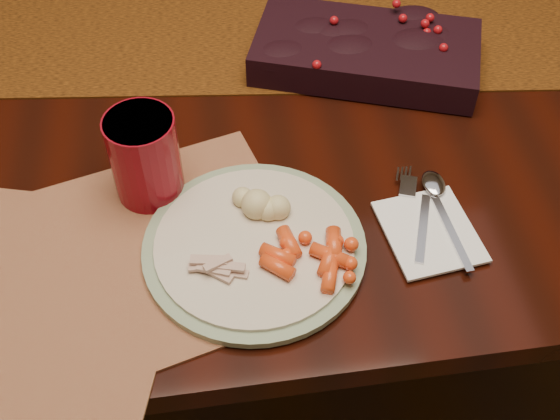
{
  "coord_description": "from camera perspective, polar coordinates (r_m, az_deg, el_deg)",
  "views": [
    {
      "loc": [
        -0.1,
        -0.85,
        1.47
      ],
      "look_at": [
        -0.02,
        -0.3,
        0.8
      ],
      "focal_mm": 45.0,
      "sensor_mm": 36.0,
      "label": 1
    }
  ],
  "objects": [
    {
      "name": "turkey_shreds",
      "position": [
        0.85,
        -4.87,
        -4.51
      ],
      "size": [
        0.07,
        0.06,
        0.02
      ],
      "primitive_type": null,
      "rotation": [
        0.0,
        0.0,
        0.04
      ],
      "color": "tan",
      "rests_on": "dinner_plate"
    },
    {
      "name": "napkin",
      "position": [
        0.93,
        12.04,
        -1.72
      ],
      "size": [
        0.13,
        0.14,
        0.0
      ],
      "primitive_type": "cube",
      "rotation": [
        0.0,
        0.0,
        0.13
      ],
      "color": "white",
      "rests_on": "placemat_main"
    },
    {
      "name": "dinner_plate",
      "position": [
        0.89,
        -2.11,
        -2.94
      ],
      "size": [
        0.36,
        0.36,
        0.02
      ],
      "primitive_type": "cylinder",
      "rotation": [
        0.0,
        0.0,
        -0.34
      ],
      "color": "beige",
      "rests_on": "placemat_main"
    },
    {
      "name": "mashed_potatoes",
      "position": [
        0.9,
        -1.74,
        1.29
      ],
      "size": [
        0.09,
        0.08,
        0.04
      ],
      "primitive_type": null,
      "rotation": [
        0.0,
        0.0,
        -0.19
      ],
      "color": "tan",
      "rests_on": "dinner_plate"
    },
    {
      "name": "centerpiece",
      "position": [
        1.14,
        7.03,
        12.95
      ],
      "size": [
        0.39,
        0.29,
        0.07
      ],
      "primitive_type": null,
      "rotation": [
        0.0,
        0.0,
        -0.34
      ],
      "color": "black",
      "rests_on": "table_runner"
    },
    {
      "name": "floor",
      "position": [
        1.7,
        -0.58,
        -9.84
      ],
      "size": [
        5.0,
        5.0,
        0.0
      ],
      "primitive_type": "plane",
      "color": "black",
      "rests_on": "ground"
    },
    {
      "name": "placemat_main",
      "position": [
        0.9,
        -12.74,
        -4.17
      ],
      "size": [
        0.51,
        0.43,
        0.0
      ],
      "primitive_type": "cube",
      "rotation": [
        0.0,
        0.0,
        0.26
      ],
      "color": "brown",
      "rests_on": "dining_table"
    },
    {
      "name": "fork",
      "position": [
        0.93,
        11.23,
        -0.55
      ],
      "size": [
        0.07,
        0.15,
        0.0
      ],
      "primitive_type": null,
      "rotation": [
        0.0,
        0.0,
        -0.35
      ],
      "color": "#B7B9C8",
      "rests_on": "napkin"
    },
    {
      "name": "spoon",
      "position": [
        0.94,
        13.32,
        -0.53
      ],
      "size": [
        0.04,
        0.16,
        0.0
      ],
      "primitive_type": null,
      "rotation": [
        0.0,
        0.0,
        0.07
      ],
      "color": "#B0AFCE",
      "rests_on": "napkin"
    },
    {
      "name": "table_runner",
      "position": [
        1.25,
        -4.32,
        14.89
      ],
      "size": [
        1.87,
        0.59,
        0.0
      ],
      "primitive_type": "cube",
      "rotation": [
        0.0,
        0.0,
        -0.12
      ],
      "color": "#482F12",
      "rests_on": "dining_table"
    },
    {
      "name": "baby_carrots",
      "position": [
        0.85,
        1.94,
        -3.9
      ],
      "size": [
        0.13,
        0.11,
        0.02
      ],
      "primitive_type": null,
      "rotation": [
        0.0,
        0.0,
        -0.21
      ],
      "color": "#EE4617",
      "rests_on": "dinner_plate"
    },
    {
      "name": "dining_table",
      "position": [
        1.39,
        -0.7,
        -2.0
      ],
      "size": [
        1.8,
        1.0,
        0.75
      ],
      "primitive_type": "cube",
      "color": "black",
      "rests_on": "floor"
    },
    {
      "name": "red_cup",
      "position": [
        0.93,
        -10.92,
        4.26
      ],
      "size": [
        0.11,
        0.11,
        0.13
      ],
      "primitive_type": "cylinder",
      "rotation": [
        0.0,
        0.0,
        0.29
      ],
      "color": "maroon",
      "rests_on": "placemat_main"
    }
  ]
}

